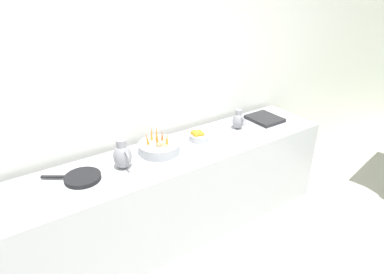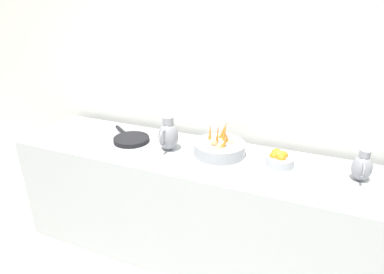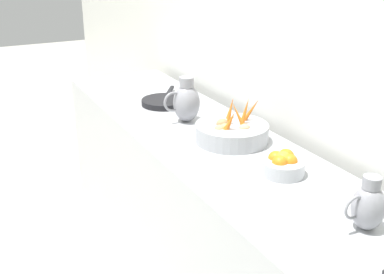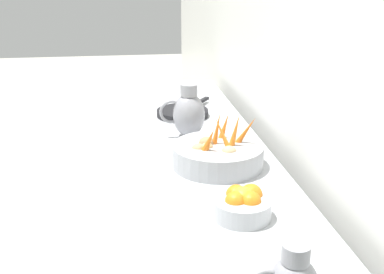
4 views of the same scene
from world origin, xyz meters
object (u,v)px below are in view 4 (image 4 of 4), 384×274
at_px(vegetable_colander, 218,154).
at_px(skillet_on_counter, 183,113).
at_px(metal_pitcher_tall, 188,113).
at_px(orange_bowl, 243,204).

height_order(vegetable_colander, skillet_on_counter, vegetable_colander).
bearing_deg(metal_pitcher_tall, orange_bowl, 94.91).
distance_m(orange_bowl, skillet_on_counter, 1.13).
distance_m(vegetable_colander, metal_pitcher_tall, 0.38).
distance_m(vegetable_colander, skillet_on_counter, 0.71).
xyz_separation_m(vegetable_colander, orange_bowl, (0.00, 0.42, -0.00)).
xyz_separation_m(vegetable_colander, metal_pitcher_tall, (0.07, -0.37, 0.06)).
bearing_deg(metal_pitcher_tall, vegetable_colander, 100.60).
distance_m(orange_bowl, metal_pitcher_tall, 0.80).
relative_size(orange_bowl, skillet_on_counter, 0.46).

